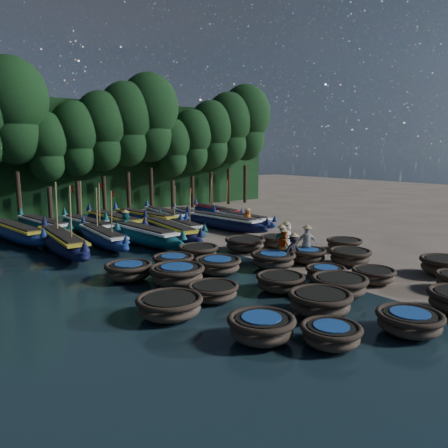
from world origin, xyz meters
TOP-DOWN VIEW (x-y plane):
  - ground at (0.00, 0.00)m, footprint 120.00×120.00m
  - foliage_wall at (0.00, 23.50)m, footprint 40.00×3.00m
  - coracle_1 at (-5.13, -8.80)m, footprint 1.99×1.99m
  - coracle_2 at (-2.51, -9.72)m, footprint 2.17×2.17m
  - coracle_5 at (-6.49, -7.31)m, footprint 2.13×2.13m
  - coracle_6 at (-3.48, -7.01)m, footprint 2.68×2.68m
  - coracle_7 at (-1.34, -6.17)m, footprint 2.43×2.43m
  - coracle_8 at (1.25, -5.97)m, footprint 2.05×2.05m
  - coracle_9 at (4.85, -7.21)m, footprint 2.29×2.29m
  - coracle_10 at (-7.67, -4.02)m, footprint 2.29×2.29m
  - coracle_11 at (-5.48, -3.53)m, footprint 2.11×2.11m
  - coracle_12 at (-2.68, -4.31)m, footprint 2.17×2.17m
  - coracle_13 at (-0.12, -4.50)m, footprint 2.12×2.12m
  - coracle_14 at (3.00, -3.48)m, footprint 2.36×2.36m
  - coracle_15 at (-5.56, -1.10)m, footprint 2.66×2.66m
  - coracle_16 at (-3.13, -0.71)m, footprint 2.23×2.23m
  - coracle_17 at (-0.48, -1.63)m, footprint 2.17×2.17m
  - coracle_18 at (1.62, -1.93)m, footprint 2.20×2.20m
  - coracle_19 at (5.43, -1.32)m, footprint 2.41×2.41m
  - coracle_20 at (-6.83, 0.86)m, footprint 2.09×2.09m
  - coracle_21 at (-4.48, 0.99)m, footprint 1.99×1.99m
  - coracle_22 at (-2.51, 1.77)m, footprint 2.38×2.38m
  - coracle_23 at (0.90, 2.07)m, footprint 2.65×2.65m
  - coracle_24 at (2.99, 1.80)m, footprint 1.93×1.93m
  - long_boat_2 at (-7.44, 7.91)m, footprint 2.17×9.06m
  - long_boat_3 at (-4.93, 8.34)m, footprint 1.92×7.97m
  - long_boat_4 at (-2.93, 7.42)m, footprint 2.30×9.06m
  - long_boat_5 at (-0.84, 7.44)m, footprint 2.31×8.55m
  - long_boat_6 at (0.83, 8.82)m, footprint 2.28×7.50m
  - long_boat_7 at (4.03, 8.07)m, footprint 2.43×8.43m
  - long_boat_8 at (6.18, 8.62)m, footprint 1.31×7.44m
  - long_boat_10 at (-8.72, 12.74)m, footprint 2.57×8.73m
  - long_boat_11 at (-6.62, 14.49)m, footprint 2.50×8.29m
  - long_boat_12 at (-4.25, 12.38)m, footprint 2.10×8.37m
  - long_boat_13 at (-2.22, 12.79)m, footprint 1.95×9.14m
  - long_boat_14 at (0.34, 12.96)m, footprint 2.63×8.72m
  - long_boat_15 at (2.30, 13.44)m, footprint 2.45×8.24m
  - long_boat_16 at (4.24, 12.61)m, footprint 2.37×7.25m
  - long_boat_17 at (6.97, 12.83)m, footprint 2.12×7.81m
  - fisherman_0 at (1.98, -0.08)m, footprint 0.87×0.57m
  - fisherman_1 at (1.01, -0.70)m, footprint 0.77×0.76m
  - fisherman_2 at (0.73, -1.14)m, footprint 0.95×1.03m
  - fisherman_3 at (0.63, -1.90)m, footprint 1.06×0.65m
  - fisherman_4 at (1.86, -1.66)m, footprint 1.11×1.01m
  - fisherman_5 at (-2.94, 9.34)m, footprint 1.61×1.52m
  - fisherman_6 at (5.51, 7.21)m, footprint 0.83×0.66m
  - tree_4 at (-6.80, 20.00)m, footprint 5.34×5.34m
  - tree_5 at (-4.50, 20.00)m, footprint 3.68×3.68m
  - tree_6 at (-2.20, 20.00)m, footprint 4.09×4.09m
  - tree_7 at (0.10, 20.00)m, footprint 4.51×4.51m
  - tree_8 at (2.40, 20.00)m, footprint 4.92×4.92m
  - tree_9 at (4.70, 20.00)m, footprint 5.34×5.34m
  - tree_10 at (7.00, 20.00)m, footprint 3.68×3.68m
  - tree_11 at (9.30, 20.00)m, footprint 4.09×4.09m
  - tree_12 at (11.60, 20.00)m, footprint 4.51×4.51m
  - tree_13 at (13.90, 20.00)m, footprint 4.92×4.92m
  - tree_14 at (16.20, 20.00)m, footprint 5.34×5.34m

SIDE VIEW (x-z plane):
  - ground at x=0.00m, z-range 0.00..0.00m
  - coracle_13 at x=-0.12m, z-range 0.05..0.68m
  - coracle_8 at x=1.25m, z-range 0.05..0.69m
  - coracle_11 at x=-5.48m, z-range 0.05..0.69m
  - coracle_1 at x=-5.13m, z-range 0.05..0.71m
  - coracle_19 at x=5.43m, z-range 0.05..0.71m
  - coracle_24 at x=2.99m, z-range 0.05..0.72m
  - coracle_12 at x=-2.68m, z-range 0.05..0.74m
  - coracle_2 at x=-2.51m, z-range 0.06..0.77m
  - coracle_16 at x=-3.13m, z-range 0.06..0.78m
  - coracle_18 at x=1.62m, z-range 0.06..0.78m
  - coracle_23 at x=0.90m, z-range 0.05..0.80m
  - coracle_10 at x=-7.67m, z-range 0.05..0.80m
  - coracle_21 at x=-4.48m, z-range 0.06..0.80m
  - coracle_20 at x=-6.83m, z-range 0.06..0.82m
  - coracle_14 at x=3.00m, z-range 0.06..0.84m
  - coracle_17 at x=-0.48m, z-range 0.06..0.83m
  - coracle_5 at x=-6.49m, z-range 0.06..0.85m
  - coracle_7 at x=-1.34m, z-range 0.06..0.87m
  - coracle_22 at x=-2.51m, z-range 0.06..0.87m
  - coracle_9 at x=4.85m, z-range 0.06..0.89m
  - coracle_6 at x=-3.48m, z-range 0.06..0.90m
  - coracle_15 at x=-5.56m, z-range 0.07..0.91m
  - long_boat_16 at x=4.24m, z-range -0.15..1.14m
  - long_boat_8 at x=6.18m, z-range -0.16..1.15m
  - long_boat_6 at x=0.83m, z-range -1.10..2.11m
  - long_boat_17 at x=6.97m, z-range -1.14..2.19m
  - long_boat_3 at x=-4.93m, z-range -1.16..2.23m
  - long_boat_15 at x=2.30m, z-range -0.17..1.29m
  - long_boat_11 at x=-6.62m, z-range -0.18..1.30m
  - long_boat_12 at x=-4.25m, z-range -1.22..2.35m
  - long_boat_7 at x=4.03m, z-range -0.18..1.31m
  - long_boat_5 at x=-0.84m, z-range -0.18..1.33m
  - long_boat_14 at x=0.34m, z-range -0.18..1.36m
  - long_boat_10 at x=-8.72m, z-range -0.18..1.36m
  - long_boat_4 at x=-2.93m, z-range -0.19..1.41m
  - long_boat_2 at x=-7.44m, z-range -1.32..2.54m
  - long_boat_13 at x=-2.22m, z-range -0.19..1.42m
  - fisherman_6 at x=5.51m, z-range -0.03..1.67m
  - fisherman_3 at x=0.63m, z-range -0.06..1.73m
  - fisherman_2 at x=0.73m, z-range -0.05..1.85m
  - fisherman_5 at x=-2.94m, z-range -0.07..1.94m
  - fisherman_0 at x=1.98m, z-range -0.05..1.94m
  - fisherman_4 at x=1.86m, z-range -0.05..1.97m
  - fisherman_1 at x=1.01m, z-range -0.01..1.99m
  - foliage_wall at x=0.00m, z-range 0.00..10.00m
  - tree_5 at x=-4.50m, z-range 1.63..10.31m
  - tree_10 at x=7.00m, z-range 1.63..10.31m
  - tree_6 at x=-2.20m, z-range 1.82..11.47m
  - tree_11 at x=9.30m, z-range 1.82..11.47m
  - tree_7 at x=0.10m, z-range 2.01..12.64m
  - tree_12 at x=11.60m, z-range 2.01..12.64m
  - tree_8 at x=2.40m, z-range 2.19..13.80m
  - tree_13 at x=13.90m, z-range 2.19..13.80m
  - tree_4 at x=-6.80m, z-range 2.38..14.96m
  - tree_9 at x=4.70m, z-range 2.38..14.96m
  - tree_14 at x=16.20m, z-range 2.38..14.96m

